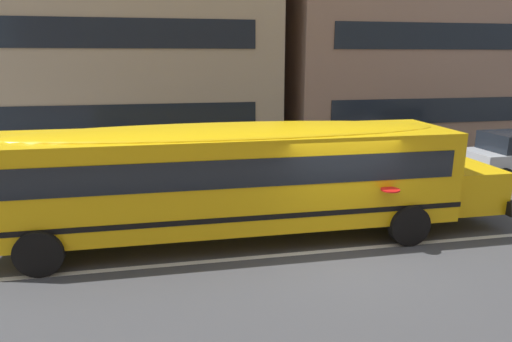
{
  "coord_description": "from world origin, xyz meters",
  "views": [
    {
      "loc": [
        -3.69,
        -8.66,
        4.26
      ],
      "look_at": [
        -1.87,
        0.61,
        1.8
      ],
      "focal_mm": 30.79,
      "sensor_mm": 36.0,
      "label": 1
    }
  ],
  "objects": [
    {
      "name": "ground_plane",
      "position": [
        0.0,
        0.0,
        0.0
      ],
      "size": [
        400.0,
        400.0,
        0.0
      ],
      "primitive_type": "plane",
      "color": "#424244"
    },
    {
      "name": "sidewalk_far",
      "position": [
        0.0,
        7.66,
        0.01
      ],
      "size": [
        120.0,
        3.0,
        0.01
      ],
      "primitive_type": "cube",
      "color": "gray",
      "rests_on": "ground_plane"
    },
    {
      "name": "lane_centreline",
      "position": [
        0.0,
        0.0,
        0.0
      ],
      "size": [
        110.0,
        0.16,
        0.01
      ],
      "primitive_type": "cube",
      "color": "silver",
      "rests_on": "ground_plane"
    },
    {
      "name": "school_bus",
      "position": [
        -2.13,
        1.22,
        1.64
      ],
      "size": [
        12.35,
        2.96,
        2.76
      ],
      "rotation": [
        0.0,
        0.0,
        -0.01
      ],
      "color": "yellow",
      "rests_on": "ground_plane"
    }
  ]
}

